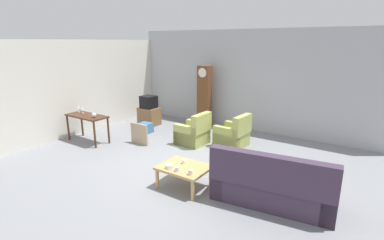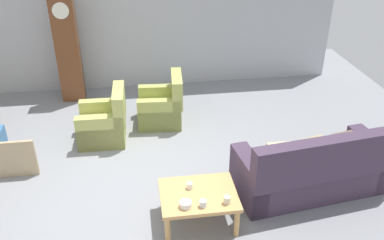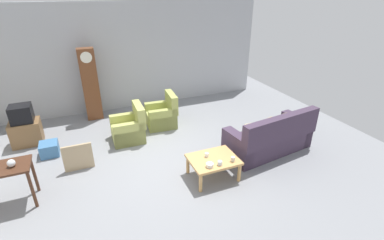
# 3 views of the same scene
# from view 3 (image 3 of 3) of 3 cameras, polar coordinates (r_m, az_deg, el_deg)

# --- Properties ---
(ground_plane) EXTENTS (10.40, 10.40, 0.00)m
(ground_plane) POSITION_cam_3_polar(r_m,az_deg,el_deg) (6.42, -4.16, -8.30)
(ground_plane) COLOR gray
(garage_door_wall) EXTENTS (8.40, 0.16, 3.20)m
(garage_door_wall) POSITION_cam_3_polar(r_m,az_deg,el_deg) (9.05, -12.05, 12.47)
(garage_door_wall) COLOR #ADAFB5
(garage_door_wall) RESTS_ON ground_plane
(couch_floral) EXTENTS (2.20, 1.15, 1.04)m
(couch_floral) POSITION_cam_3_polar(r_m,az_deg,el_deg) (6.81, 15.54, -3.59)
(couch_floral) COLOR #423347
(couch_floral) RESTS_ON ground_plane
(armchair_olive_near) EXTENTS (0.81, 0.78, 0.92)m
(armchair_olive_near) POSITION_cam_3_polar(r_m,az_deg,el_deg) (7.27, -12.53, -1.75)
(armchair_olive_near) COLOR tan
(armchair_olive_near) RESTS_ON ground_plane
(armchair_olive_far) EXTENTS (0.84, 0.81, 0.92)m
(armchair_olive_far) POSITION_cam_3_polar(r_m,az_deg,el_deg) (7.87, -5.99, 0.95)
(armchair_olive_far) COLOR #A2AA56
(armchair_olive_far) RESTS_ON ground_plane
(coffee_table_wood) EXTENTS (0.96, 0.76, 0.44)m
(coffee_table_wood) POSITION_cam_3_polar(r_m,az_deg,el_deg) (5.74, 4.34, -8.30)
(coffee_table_wood) COLOR tan
(coffee_table_wood) RESTS_ON ground_plane
(grandfather_clock) EXTENTS (0.44, 0.30, 2.06)m
(grandfather_clock) POSITION_cam_3_polar(r_m,az_deg,el_deg) (8.51, -19.88, 6.73)
(grandfather_clock) COLOR brown
(grandfather_clock) RESTS_ON ground_plane
(tv_stand_cabinet) EXTENTS (0.68, 0.52, 0.60)m
(tv_stand_cabinet) POSITION_cam_3_polar(r_m,az_deg,el_deg) (8.03, -30.48, -2.23)
(tv_stand_cabinet) COLOR brown
(tv_stand_cabinet) RESTS_ON ground_plane
(tv_crt) EXTENTS (0.48, 0.44, 0.42)m
(tv_crt) POSITION_cam_3_polar(r_m,az_deg,el_deg) (7.84, -31.30, 1.08)
(tv_crt) COLOR black
(tv_crt) RESTS_ON tv_stand_cabinet
(framed_picture_leaning) EXTENTS (0.60, 0.05, 0.59)m
(framed_picture_leaning) POSITION_cam_3_polar(r_m,az_deg,el_deg) (6.45, -22.05, -7.02)
(framed_picture_leaning) COLOR tan
(framed_picture_leaning) RESTS_ON ground_plane
(storage_box_blue) EXTENTS (0.39, 0.42, 0.31)m
(storage_box_blue) POSITION_cam_3_polar(r_m,az_deg,el_deg) (7.33, -26.91, -5.24)
(storage_box_blue) COLOR teal
(storage_box_blue) RESTS_ON ground_plane
(glass_dome_cloche) EXTENTS (0.13, 0.13, 0.13)m
(glass_dome_cloche) POSITION_cam_3_polar(r_m,az_deg,el_deg) (5.71, -32.76, -7.35)
(glass_dome_cloche) COLOR silver
(glass_dome_cloche) RESTS_ON console_table_dark
(cup_white_porcelain) EXTENTS (0.08, 0.08, 0.08)m
(cup_white_porcelain) POSITION_cam_3_polar(r_m,az_deg,el_deg) (5.73, 3.00, -7.06)
(cup_white_porcelain) COLOR white
(cup_white_porcelain) RESTS_ON coffee_table_wood
(cup_blue_rimmed) EXTENTS (0.09, 0.09, 0.09)m
(cup_blue_rimmed) POSITION_cam_3_polar(r_m,az_deg,el_deg) (5.50, 5.67, -8.66)
(cup_blue_rimmed) COLOR silver
(cup_blue_rimmed) RESTS_ON coffee_table_wood
(cup_cream_tall) EXTENTS (0.08, 0.08, 0.10)m
(cup_cream_tall) POSITION_cam_3_polar(r_m,az_deg,el_deg) (5.64, 8.27, -7.82)
(cup_cream_tall) COLOR beige
(cup_cream_tall) RESTS_ON coffee_table_wood
(bowl_white_stacked) EXTENTS (0.15, 0.15, 0.07)m
(bowl_white_stacked) POSITION_cam_3_polar(r_m,az_deg,el_deg) (5.44, 3.62, -9.08)
(bowl_white_stacked) COLOR white
(bowl_white_stacked) RESTS_ON coffee_table_wood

